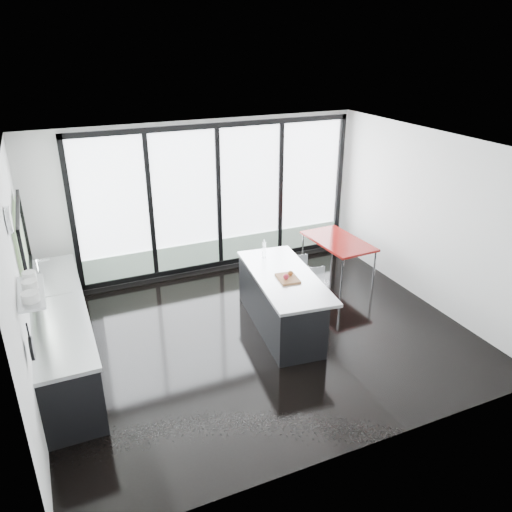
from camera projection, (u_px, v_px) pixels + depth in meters
name	position (u px, v px, depth m)	size (l,w,h in m)	color
floor	(258.00, 335.00, 7.47)	(6.00, 5.00, 0.00)	black
ceiling	(258.00, 148.00, 6.33)	(6.00, 5.00, 0.00)	white
wall_back	(217.00, 204.00, 9.12)	(6.00, 0.09, 2.80)	silver
wall_front	(363.00, 342.00, 4.81)	(6.00, 0.00, 2.80)	silver
wall_left	(22.00, 267.00, 5.97)	(0.26, 5.00, 2.80)	silver
wall_right	(429.00, 219.00, 8.00)	(0.00, 5.00, 2.80)	silver
counter_cabinets	(63.00, 334.00, 6.63)	(0.69, 3.24, 1.36)	black
island	(280.00, 301.00, 7.53)	(1.12, 2.19, 1.12)	black
bar_stool_near	(317.00, 300.00, 7.78)	(0.40, 0.40, 0.64)	silver
bar_stool_far	(301.00, 286.00, 8.22)	(0.40, 0.40, 0.63)	silver
red_table	(337.00, 259.00, 9.10)	(0.79, 1.38, 0.74)	maroon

